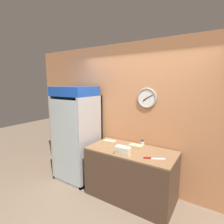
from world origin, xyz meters
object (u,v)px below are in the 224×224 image
sandwich_flat_left (136,147)px  condiment_jar (142,143)px  sandwich_stack_middle (123,149)px  sandwich_flat_right (110,142)px  chefs_knife (151,158)px  sandwich_stack_bottom (123,153)px  beverage_cooler (78,128)px

sandwich_flat_left → condiment_jar: bearing=70.0°
sandwich_flat_left → sandwich_stack_middle: bearing=-97.9°
sandwich_flat_right → chefs_knife: 0.89m
sandwich_stack_bottom → beverage_cooler: bearing=165.4°
beverage_cooler → condiment_jar: (1.34, 0.19, -0.13)m
condiment_jar → chefs_knife: bearing=-52.0°
sandwich_stack_middle → sandwich_flat_right: sandwich_stack_middle is taller
beverage_cooler → sandwich_stack_middle: 1.28m
condiment_jar → sandwich_flat_left: bearing=-110.0°
sandwich_stack_bottom → chefs_knife: bearing=14.5°
sandwich_stack_middle → chefs_knife: (0.42, 0.11, -0.09)m
sandwich_stack_bottom → sandwich_flat_right: 0.54m
chefs_knife → sandwich_stack_bottom: bearing=-165.5°
sandwich_stack_middle → condiment_jar: sandwich_stack_middle is taller
sandwich_flat_left → sandwich_stack_bottom: bearing=-97.9°
condiment_jar → sandwich_stack_middle: bearing=-101.5°
sandwich_stack_bottom → sandwich_stack_middle: (0.00, 0.00, 0.07)m
beverage_cooler → sandwich_flat_right: (0.79, -0.01, -0.15)m
beverage_cooler → sandwich_stack_middle: (1.23, -0.32, -0.08)m
sandwich_flat_right → condiment_jar: (0.55, 0.20, 0.02)m
sandwich_stack_middle → condiment_jar: bearing=78.5°
sandwich_stack_middle → sandwich_flat_right: bearing=144.9°
sandwich_flat_right → condiment_jar: size_ratio=2.12×
beverage_cooler → condiment_jar: size_ratio=17.10×
beverage_cooler → sandwich_flat_right: bearing=-0.7°
sandwich_stack_middle → sandwich_flat_left: size_ratio=1.04×
beverage_cooler → condiment_jar: beverage_cooler is taller
chefs_knife → condiment_jar: bearing=128.0°
beverage_cooler → sandwich_stack_middle: beverage_cooler is taller
beverage_cooler → sandwich_flat_left: beverage_cooler is taller
beverage_cooler → sandwich_stack_bottom: bearing=-14.6°
sandwich_stack_bottom → sandwich_flat_right: (-0.44, 0.31, -0.00)m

